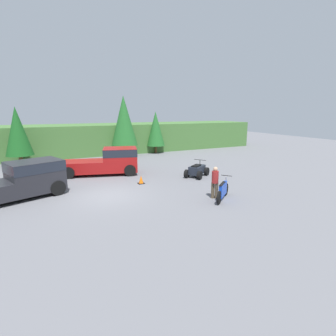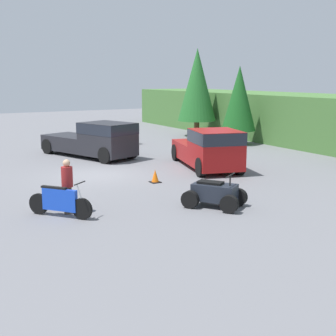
{
  "view_description": "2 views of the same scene",
  "coord_description": "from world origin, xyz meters",
  "px_view_note": "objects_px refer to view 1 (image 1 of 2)",
  "views": [
    {
      "loc": [
        -3.07,
        -14.15,
        4.68
      ],
      "look_at": [
        4.37,
        1.13,
        0.95
      ],
      "focal_mm": 28.0,
      "sensor_mm": 36.0,
      "label": 1
    },
    {
      "loc": [
        19.43,
        -7.32,
        4.3
      ],
      "look_at": [
        4.37,
        1.13,
        0.95
      ],
      "focal_mm": 50.0,
      "sensor_mm": 36.0,
      "label": 2
    }
  ],
  "objects_px": {
    "pickup_truck_red": "(109,161)",
    "quad_atv": "(197,170)",
    "dirt_bike": "(223,191)",
    "traffic_cone": "(141,180)",
    "rider_person": "(215,181)",
    "pickup_truck_second": "(17,180)"
  },
  "relations": [
    {
      "from": "pickup_truck_red",
      "to": "quad_atv",
      "type": "xyz_separation_m",
      "value": [
        5.53,
        -3.56,
        -0.58
      ]
    },
    {
      "from": "dirt_bike",
      "to": "traffic_cone",
      "type": "relative_size",
      "value": 3.32
    },
    {
      "from": "rider_person",
      "to": "pickup_truck_red",
      "type": "bearing_deg",
      "value": 66.76
    },
    {
      "from": "quad_atv",
      "to": "pickup_truck_second",
      "type": "bearing_deg",
      "value": 144.76
    },
    {
      "from": "dirt_bike",
      "to": "traffic_cone",
      "type": "height_order",
      "value": "dirt_bike"
    },
    {
      "from": "pickup_truck_red",
      "to": "rider_person",
      "type": "height_order",
      "value": "pickup_truck_red"
    },
    {
      "from": "pickup_truck_red",
      "to": "dirt_bike",
      "type": "relative_size",
      "value": 3.14
    },
    {
      "from": "pickup_truck_red",
      "to": "pickup_truck_second",
      "type": "relative_size",
      "value": 0.91
    },
    {
      "from": "dirt_bike",
      "to": "traffic_cone",
      "type": "xyz_separation_m",
      "value": [
        -2.87,
        4.87,
        -0.23
      ]
    },
    {
      "from": "pickup_truck_red",
      "to": "pickup_truck_second",
      "type": "bearing_deg",
      "value": -133.31
    },
    {
      "from": "pickup_truck_red",
      "to": "traffic_cone",
      "type": "distance_m",
      "value": 3.84
    },
    {
      "from": "pickup_truck_second",
      "to": "quad_atv",
      "type": "bearing_deg",
      "value": -20.76
    },
    {
      "from": "dirt_bike",
      "to": "quad_atv",
      "type": "height_order",
      "value": "dirt_bike"
    },
    {
      "from": "quad_atv",
      "to": "pickup_truck_red",
      "type": "bearing_deg",
      "value": 112.3
    },
    {
      "from": "pickup_truck_second",
      "to": "traffic_cone",
      "type": "height_order",
      "value": "pickup_truck_second"
    },
    {
      "from": "pickup_truck_red",
      "to": "quad_atv",
      "type": "distance_m",
      "value": 6.6
    },
    {
      "from": "pickup_truck_red",
      "to": "pickup_truck_second",
      "type": "height_order",
      "value": "same"
    },
    {
      "from": "pickup_truck_second",
      "to": "rider_person",
      "type": "relative_size",
      "value": 3.57
    },
    {
      "from": "pickup_truck_second",
      "to": "rider_person",
      "type": "bearing_deg",
      "value": -46.01
    },
    {
      "from": "traffic_cone",
      "to": "quad_atv",
      "type": "bearing_deg",
      "value": -0.04
    },
    {
      "from": "quad_atv",
      "to": "traffic_cone",
      "type": "height_order",
      "value": "quad_atv"
    },
    {
      "from": "dirt_bike",
      "to": "quad_atv",
      "type": "xyz_separation_m",
      "value": [
        1.42,
        4.87,
        -0.03
      ]
    }
  ]
}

